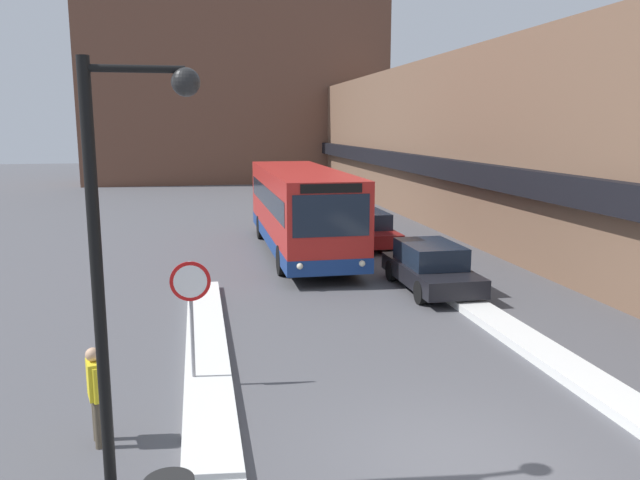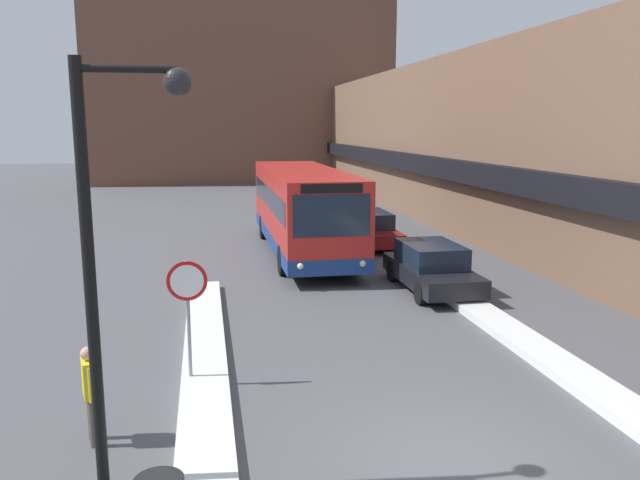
% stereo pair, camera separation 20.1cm
% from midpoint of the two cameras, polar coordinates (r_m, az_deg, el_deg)
% --- Properties ---
extents(ground_plane, '(160.00, 160.00, 0.00)m').
position_cam_midpoint_polar(ground_plane, '(10.07, 12.50, -19.34)').
color(ground_plane, '#515156').
extents(building_row_right, '(5.50, 60.00, 8.20)m').
position_cam_midpoint_polar(building_row_right, '(34.77, 12.62, 8.74)').
color(building_row_right, brown).
rests_on(building_row_right, ground_plane).
extents(building_backdrop_far, '(26.00, 8.00, 16.05)m').
position_cam_midpoint_polar(building_backdrop_far, '(57.48, -7.07, 13.41)').
color(building_backdrop_far, brown).
rests_on(building_backdrop_far, ground_plane).
extents(snow_bank_left, '(0.90, 16.14, 0.19)m').
position_cam_midpoint_polar(snow_bank_left, '(12.02, -9.98, -13.61)').
color(snow_bank_left, silver).
rests_on(snow_bank_left, ground_plane).
extents(snow_bank_right, '(0.90, 16.85, 0.20)m').
position_cam_midpoint_polar(snow_bank_right, '(14.89, 19.29, -9.23)').
color(snow_bank_right, silver).
rests_on(snow_bank_right, ground_plane).
extents(city_bus, '(2.74, 11.49, 3.29)m').
position_cam_midpoint_polar(city_bus, '(24.32, -1.35, 2.91)').
color(city_bus, red).
rests_on(city_bus, ground_plane).
extents(parked_car_front, '(1.83, 4.37, 1.45)m').
position_cam_midpoint_polar(parked_car_front, '(19.24, 10.43, -2.45)').
color(parked_car_front, black).
rests_on(parked_car_front, ground_plane).
extents(parked_car_middle, '(1.86, 4.67, 1.42)m').
position_cam_midpoint_polar(parked_car_middle, '(26.20, 4.66, 1.08)').
color(parked_car_middle, maroon).
rests_on(parked_car_middle, ground_plane).
extents(stop_sign, '(0.76, 0.08, 2.47)m').
position_cam_midpoint_polar(stop_sign, '(12.03, -11.54, -5.04)').
color(stop_sign, gray).
rests_on(stop_sign, ground_plane).
extents(street_lamp, '(1.46, 0.36, 5.79)m').
position_cam_midpoint_polar(street_lamp, '(8.34, -17.86, 0.74)').
color(street_lamp, black).
rests_on(street_lamp, ground_plane).
extents(pedestrian, '(0.30, 0.51, 1.60)m').
position_cam_midpoint_polar(pedestrian, '(10.58, -19.79, -12.43)').
color(pedestrian, brown).
rests_on(pedestrian, ground_plane).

